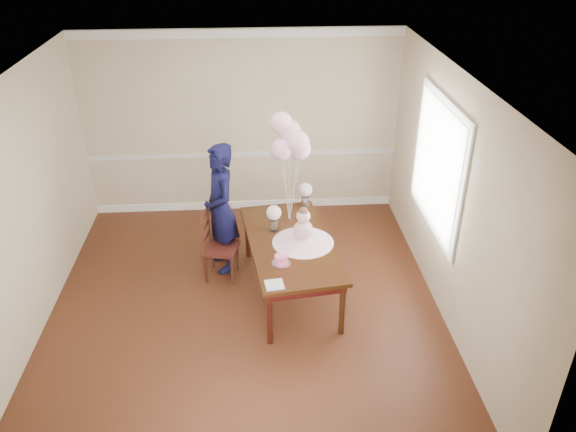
{
  "coord_description": "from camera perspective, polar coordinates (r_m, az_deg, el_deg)",
  "views": [
    {
      "loc": [
        0.14,
        -5.19,
        4.15
      ],
      "look_at": [
        0.52,
        0.32,
        1.05
      ],
      "focal_mm": 35.0,
      "sensor_mm": 36.0,
      "label": 1
    }
  ],
  "objects": [
    {
      "name": "chair_leg_fl",
      "position": [
        7.01,
        -8.34,
        -5.35
      ],
      "size": [
        0.04,
        0.04,
        0.4
      ],
      "primitive_type": "cylinder",
      "rotation": [
        0.0,
        0.0,
        -0.19
      ],
      "color": "#33120E",
      "rests_on": "floor"
    },
    {
      "name": "roses_near",
      "position": [
        6.61,
        -1.45,
        0.34
      ],
      "size": [
        0.18,
        0.18,
        0.18
      ],
      "primitive_type": "sphere",
      "color": "silver",
      "rests_on": "rose_vase_near"
    },
    {
      "name": "cake_flower_b",
      "position": [
        6.1,
        -0.49,
        -3.8
      ],
      "size": [
        0.03,
        0.03,
        0.03
      ],
      "primitive_type": "sphere",
      "color": "white",
      "rests_on": "birthday_cake"
    },
    {
      "name": "napkin",
      "position": [
        5.81,
        -1.39,
        -6.98
      ],
      "size": [
        0.21,
        0.21,
        0.01
      ],
      "primitive_type": "cube",
      "rotation": [
        0.0,
        0.0,
        0.13
      ],
      "color": "silver",
      "rests_on": "dining_table_top"
    },
    {
      "name": "baby_hair",
      "position": [
        6.3,
        1.58,
        0.43
      ],
      "size": [
        0.11,
        0.11,
        0.11
      ],
      "primitive_type": "sphere",
      "color": "brown",
      "rests_on": "baby_head"
    },
    {
      "name": "cake_platter",
      "position": [
        6.14,
        -0.71,
        -4.8
      ],
      "size": [
        0.23,
        0.23,
        0.01
      ],
      "primitive_type": "cylinder",
      "rotation": [
        0.0,
        0.0,
        0.13
      ],
      "color": "#B7B8BC",
      "rests_on": "dining_table_top"
    },
    {
      "name": "crown_molding",
      "position": [
        7.83,
        -5.09,
        18.0
      ],
      "size": [
        4.5,
        0.02,
        0.12
      ],
      "primitive_type": "cube",
      "color": "silver",
      "rests_on": "wall_back"
    },
    {
      "name": "chair_slat_mid",
      "position": [
        6.88,
        -8.45,
        -1.0
      ],
      "size": [
        0.1,
        0.37,
        0.05
      ],
      "primitive_type": "cube",
      "rotation": [
        0.0,
        0.0,
        -0.19
      ],
      "color": "#35170E",
      "rests_on": "dining_chair_seat"
    },
    {
      "name": "baby_torso",
      "position": [
        6.42,
        1.55,
        -1.41
      ],
      "size": [
        0.23,
        0.23,
        0.23
      ],
      "primitive_type": "sphere",
      "color": "pink",
      "rests_on": "baby_skirt"
    },
    {
      "name": "table_leg_fl",
      "position": [
        5.99,
        -1.87,
        -10.36
      ],
      "size": [
        0.07,
        0.07,
        0.66
      ],
      "primitive_type": "cylinder",
      "rotation": [
        0.0,
        0.0,
        0.13
      ],
      "color": "black",
      "rests_on": "floor"
    },
    {
      "name": "balloon_ribbon_e",
      "position": [
        6.83,
        0.66,
        2.67
      ],
      "size": [
        0.12,
        0.08,
        0.73
      ],
      "primitive_type": "cylinder",
      "rotation": [
        -0.09,
        0.17,
        0.13
      ],
      "color": "white",
      "rests_on": "balloon_weight"
    },
    {
      "name": "table_leg_br",
      "position": [
        7.51,
        1.86,
        -1.3
      ],
      "size": [
        0.07,
        0.07,
        0.66
      ],
      "primitive_type": "cylinder",
      "rotation": [
        0.0,
        0.0,
        0.13
      ],
      "color": "black",
      "rests_on": "floor"
    },
    {
      "name": "balloon_ribbon_b",
      "position": [
        6.75,
        0.57,
        2.96
      ],
      "size": [
        0.1,
        0.04,
        0.88
      ],
      "primitive_type": "cylinder",
      "rotation": [
        0.05,
        0.1,
        0.13
      ],
      "color": "silver",
      "rests_on": "balloon_weight"
    },
    {
      "name": "chair_leg_fr",
      "position": [
        6.94,
        -5.69,
        -5.58
      ],
      "size": [
        0.04,
        0.04,
        0.4
      ],
      "primitive_type": "cylinder",
      "rotation": [
        0.0,
        0.0,
        -0.19
      ],
      "color": "#361A0E",
      "rests_on": "floor"
    },
    {
      "name": "dining_table_top",
      "position": [
        6.53,
        0.23,
        -2.78
      ],
      "size": [
        1.17,
        1.99,
        0.05
      ],
      "primitive_type": "cube",
      "rotation": [
        0.0,
        0.0,
        0.13
      ],
      "color": "black",
      "rests_on": "table_leg_fl"
    },
    {
      "name": "window_frame",
      "position": [
        6.59,
        14.98,
        5.04
      ],
      "size": [
        0.02,
        1.66,
        1.56
      ],
      "primitive_type": "cube",
      "color": "white",
      "rests_on": "wall_right"
    },
    {
      "name": "window_blinds",
      "position": [
        6.59,
        14.83,
        5.04
      ],
      "size": [
        0.01,
        1.5,
        1.4
      ],
      "primitive_type": "cube",
      "color": "white",
      "rests_on": "wall_right"
    },
    {
      "name": "baby_head",
      "position": [
        6.33,
        1.57,
        -0.02
      ],
      "size": [
        0.16,
        0.16,
        0.16
      ],
      "primitive_type": "sphere",
      "color": "beige",
      "rests_on": "baby_torso"
    },
    {
      "name": "table_leg_bl",
      "position": [
        7.39,
        -4.12,
        -1.91
      ],
      "size": [
        0.07,
        0.07,
        0.66
      ],
      "primitive_type": "cylinder",
      "rotation": [
        0.0,
        0.0,
        0.13
      ],
      "color": "black",
      "rests_on": "floor"
    },
    {
      "name": "dining_chair_seat",
      "position": [
        6.99,
        -6.81,
        -3.24
      ],
      "size": [
        0.47,
        0.47,
        0.05
      ],
      "primitive_type": "cube",
      "rotation": [
        0.0,
        0.0,
        -0.19
      ],
      "color": "#38130F",
      "rests_on": "chair_leg_fl"
    },
    {
      "name": "balloon_ribbon_d",
      "position": [
        6.76,
        -0.26,
        3.9
      ],
      "size": [
        0.09,
        0.09,
        1.07
      ],
      "primitive_type": "cylinder",
      "rotation": [
        -0.09,
        -0.07,
        0.13
      ],
      "color": "silver",
      "rests_on": "balloon_weight"
    },
    {
      "name": "balloon_b",
      "position": [
        6.5,
        1.05,
        7.51
      ],
      "size": [
        0.26,
        0.26,
        0.26
      ],
      "primitive_type": "sphere",
      "color": "#FFB4D7",
      "rests_on": "balloon_ribbon_b"
    },
    {
      "name": "balloon_ribbon_c",
      "position": [
        6.78,
        0.14,
        3.54
      ],
      "size": [
        0.01,
        0.09,
        0.97
      ],
      "primitive_type": "cylinder",
      "rotation": [
        -0.09,
        0.02,
        0.13
      ],
      "color": "white",
      "rests_on": "balloon_weight"
    },
    {
      "name": "balloon_d",
      "position": [
        6.54,
        -0.7,
        9.44
      ],
      "size": [
        0.26,
        0.26,
        0.26
      ],
      "primitive_type": "sphere",
      "color": "#FFB4CE",
      "rests_on": "balloon_ribbon_d"
    },
    {
      "name": "rose_vase_far",
      "position": [
        7.22,
        1.74,
        1.49
      ],
      "size": [
        0.11,
        0.11,
        0.15
      ],
      "primitive_type": "cylinder",
      "rotation": [
        0.0,
        0.0,
        0.13
      ],
      "color": "white",
      "rests_on": "dining_table_top"
    },
    {
      "name": "chair_back_post_r",
      "position": [
        7.03,
        -8.08,
        -0.58
      ],
      "size": [
        0.04,
        0.04,
        0.51
      ],
      "primitive_type": "cylinder",
      "rotation": [
        0.0,
        0.0,
        -0.19
      ],
      "color": "#321A0D",
      "rests_on": "dining_chair_seat"
    },
    {
      "name": "wall_front",
      "position": [
        3.88,
        -5.0,
        -16.99
      ],
      "size": [
        4.5,
        0.02,
        2.7
      ],
      "primitive_type": "cube",
      "color": "tan",
      "rests_on": "floor"
    },
    {
      "name": "table_apron",
      "position": [
        6.57,
        0.23,
        -3.3
      ],
      "size": [
        1.07,
        1.88,
        0.09
      ],
      "primitive_type": "cube",
      "rotation": [
        0.0,
        0.0,
        0.13
      ],
      "color": "black",
      "rests_on": "table_leg_fl"
    },
    {
      "name": "balloon_c",
      "position": [
        6.58,
        0.15,
        8.67
      ],
      "size": [
        0.26,
        0.26,
        0.26
      ],
      "primitive_type": "sphere",
      "color": "#FCB2C1",
      "rests_on": "balloon_ribbon_c"
    },
    {
      "name": "wall_left",
      "position": [
        6.36,
        -25.49,
        0.11
      ],
      "size": [
        0.02,
        5.0,
        2.7
      ],
      "primitive_type": "cube",
      "color": "tan",
      "rests_on": "floor"
    },
    {
      "name": "baseboard_trim",
      "position": [
        8.7,
        -4.36,
        1.17
      ],
      "size": [
        4.5,
        0.02,
        0.12
      ],
      "primitive_type": "cube",
      "color": "white",
      "rests_on": "floor"
    },
    {
      "name": "roses_far",
      "position": [
        7.15,
        1.76,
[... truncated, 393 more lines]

